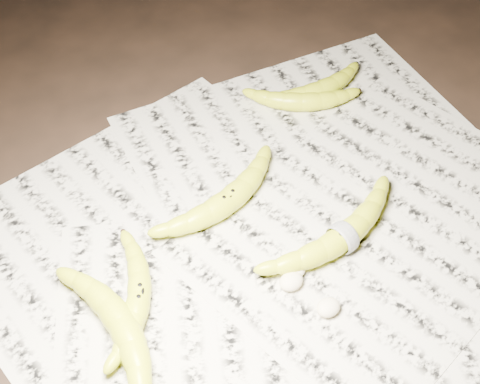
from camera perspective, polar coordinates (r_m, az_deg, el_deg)
ground at (r=1.00m, az=1.59°, el=-2.21°), size 3.00×3.00×0.00m
newspaper_patch at (r=0.98m, az=2.94°, el=-3.13°), size 0.90×0.70×0.01m
banana_left_a at (r=0.90m, az=-8.66°, el=-8.72°), size 0.15×0.18×0.03m
banana_left_b at (r=0.88m, az=-10.05°, el=-10.99°), size 0.07×0.21×0.04m
banana_center at (r=0.99m, az=-1.08°, el=-0.64°), size 0.22×0.10×0.04m
banana_taped at (r=0.95m, az=8.77°, el=-3.74°), size 0.23×0.08×0.04m
banana_upper_a at (r=1.15m, az=5.30°, el=7.80°), size 0.17×0.14×0.03m
banana_upper_b at (r=1.18m, az=6.81°, el=8.76°), size 0.17×0.07×0.03m
measuring_tape at (r=0.95m, az=8.77°, el=-3.74°), size 0.01×0.05×0.05m
flesh_chunk_a at (r=0.91m, az=4.41°, el=-7.47°), size 0.03×0.03×0.02m
flesh_chunk_b at (r=0.90m, az=7.57°, el=-9.60°), size 0.03×0.03×0.02m
flesh_chunk_c at (r=0.93m, az=4.77°, el=-6.59°), size 0.03×0.02×0.02m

